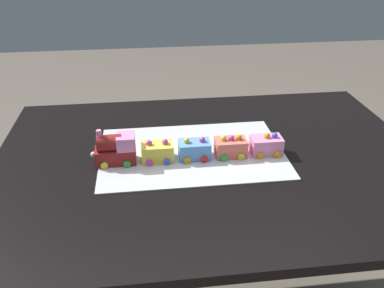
{
  "coord_description": "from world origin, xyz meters",
  "views": [
    {
      "loc": [
        -0.2,
        -1.12,
        1.42
      ],
      "look_at": [
        -0.06,
        0.03,
        0.77
      ],
      "focal_mm": 38.12,
      "sensor_mm": 36.0,
      "label": 1
    }
  ],
  "objects_px": {
    "cake_car_gondola_coral": "(231,147)",
    "dining_table": "(211,184)",
    "cake_car_flatbed_sky_blue": "(194,149)",
    "cake_car_hopper_lemon": "(157,152)",
    "cake_car_tanker_bubblegum": "(266,145)",
    "cake_locomotive": "(116,149)"
  },
  "relations": [
    {
      "from": "cake_car_gondola_coral",
      "to": "dining_table",
      "type": "bearing_deg",
      "value": -178.96
    },
    {
      "from": "cake_car_flatbed_sky_blue",
      "to": "cake_car_gondola_coral",
      "type": "bearing_deg",
      "value": 0.0
    },
    {
      "from": "cake_car_hopper_lemon",
      "to": "cake_car_flatbed_sky_blue",
      "type": "xyz_separation_m",
      "value": [
        0.12,
        0.0,
        0.0
      ]
    },
    {
      "from": "dining_table",
      "to": "cake_car_hopper_lemon",
      "type": "distance_m",
      "value": 0.22
    },
    {
      "from": "dining_table",
      "to": "cake_car_gondola_coral",
      "type": "relative_size",
      "value": 14.0
    },
    {
      "from": "dining_table",
      "to": "cake_car_tanker_bubblegum",
      "type": "relative_size",
      "value": 14.0
    },
    {
      "from": "cake_locomotive",
      "to": "cake_car_hopper_lemon",
      "type": "relative_size",
      "value": 1.4
    },
    {
      "from": "cake_locomotive",
      "to": "cake_car_gondola_coral",
      "type": "height_order",
      "value": "cake_locomotive"
    },
    {
      "from": "cake_car_flatbed_sky_blue",
      "to": "cake_car_gondola_coral",
      "type": "relative_size",
      "value": 1.0
    },
    {
      "from": "cake_locomotive",
      "to": "cake_car_flatbed_sky_blue",
      "type": "relative_size",
      "value": 1.4
    },
    {
      "from": "cake_car_flatbed_sky_blue",
      "to": "cake_car_gondola_coral",
      "type": "distance_m",
      "value": 0.12
    },
    {
      "from": "cake_car_hopper_lemon",
      "to": "cake_car_flatbed_sky_blue",
      "type": "relative_size",
      "value": 1.0
    },
    {
      "from": "cake_car_flatbed_sky_blue",
      "to": "dining_table",
      "type": "bearing_deg",
      "value": -1.16
    },
    {
      "from": "cake_car_gondola_coral",
      "to": "cake_car_tanker_bubblegum",
      "type": "xyz_separation_m",
      "value": [
        0.12,
        0.0,
        -0.0
      ]
    },
    {
      "from": "cake_locomotive",
      "to": "dining_table",
      "type": "bearing_deg",
      "value": -0.21
    },
    {
      "from": "cake_car_tanker_bubblegum",
      "to": "cake_car_flatbed_sky_blue",
      "type": "bearing_deg",
      "value": 180.0
    },
    {
      "from": "cake_car_hopper_lemon",
      "to": "cake_car_tanker_bubblegum",
      "type": "distance_m",
      "value": 0.35
    },
    {
      "from": "cake_locomotive",
      "to": "cake_car_tanker_bubblegum",
      "type": "distance_m",
      "value": 0.48
    },
    {
      "from": "dining_table",
      "to": "cake_car_gondola_coral",
      "type": "height_order",
      "value": "cake_car_gondola_coral"
    },
    {
      "from": "cake_locomotive",
      "to": "cake_car_flatbed_sky_blue",
      "type": "xyz_separation_m",
      "value": [
        0.25,
        0.0,
        -0.02
      ]
    },
    {
      "from": "cake_car_tanker_bubblegum",
      "to": "cake_car_gondola_coral",
      "type": "bearing_deg",
      "value": 180.0
    },
    {
      "from": "dining_table",
      "to": "cake_car_hopper_lemon",
      "type": "height_order",
      "value": "cake_car_hopper_lemon"
    }
  ]
}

